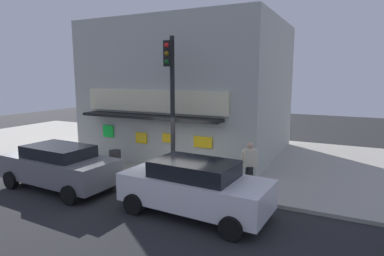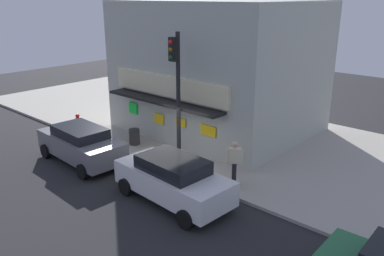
{
  "view_description": "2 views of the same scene",
  "coord_description": "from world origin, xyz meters",
  "px_view_note": "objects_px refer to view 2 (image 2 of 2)",
  "views": [
    {
      "loc": [
        6.02,
        -9.79,
        4.11
      ],
      "look_at": [
        0.37,
        1.58,
        2.06
      ],
      "focal_mm": 30.24,
      "sensor_mm": 36.0,
      "label": 1
    },
    {
      "loc": [
        10.92,
        -10.49,
        6.98
      ],
      "look_at": [
        0.5,
        1.15,
        1.74
      ],
      "focal_mm": 37.22,
      "sensor_mm": 36.0,
      "label": 2
    }
  ],
  "objects_px": {
    "traffic_light": "(176,81)",
    "fire_hydrant": "(78,122)",
    "trash_can": "(134,137)",
    "parked_car_grey": "(81,144)",
    "pedestrian": "(234,161)",
    "parked_car_white": "(173,179)"
  },
  "relations": [
    {
      "from": "traffic_light",
      "to": "fire_hydrant",
      "type": "relative_size",
      "value": 6.42
    },
    {
      "from": "traffic_light",
      "to": "trash_can",
      "type": "bearing_deg",
      "value": 179.47
    },
    {
      "from": "traffic_light",
      "to": "parked_car_grey",
      "type": "distance_m",
      "value": 5.02
    },
    {
      "from": "pedestrian",
      "to": "parked_car_grey",
      "type": "bearing_deg",
      "value": -159.7
    },
    {
      "from": "pedestrian",
      "to": "parked_car_white",
      "type": "relative_size",
      "value": 0.38
    },
    {
      "from": "fire_hydrant",
      "to": "parked_car_grey",
      "type": "relative_size",
      "value": 0.19
    },
    {
      "from": "parked_car_white",
      "to": "trash_can",
      "type": "bearing_deg",
      "value": 153.34
    },
    {
      "from": "trash_can",
      "to": "parked_car_white",
      "type": "xyz_separation_m",
      "value": [
        5.14,
        -2.58,
        0.35
      ]
    },
    {
      "from": "fire_hydrant",
      "to": "parked_car_white",
      "type": "xyz_separation_m",
      "value": [
        9.11,
        -2.04,
        0.32
      ]
    },
    {
      "from": "pedestrian",
      "to": "fire_hydrant",
      "type": "bearing_deg",
      "value": -178.87
    },
    {
      "from": "traffic_light",
      "to": "trash_can",
      "type": "xyz_separation_m",
      "value": [
        -2.89,
        0.03,
        -3.12
      ]
    },
    {
      "from": "trash_can",
      "to": "parked_car_grey",
      "type": "height_order",
      "value": "parked_car_grey"
    },
    {
      "from": "fire_hydrant",
      "to": "trash_can",
      "type": "relative_size",
      "value": 1.13
    },
    {
      "from": "traffic_light",
      "to": "parked_car_white",
      "type": "xyz_separation_m",
      "value": [
        2.25,
        -2.56,
        -2.77
      ]
    },
    {
      "from": "parked_car_grey",
      "to": "parked_car_white",
      "type": "height_order",
      "value": "parked_car_white"
    },
    {
      "from": "fire_hydrant",
      "to": "parked_car_grey",
      "type": "distance_m",
      "value": 4.28
    },
    {
      "from": "pedestrian",
      "to": "traffic_light",
      "type": "bearing_deg",
      "value": 174.45
    },
    {
      "from": "fire_hydrant",
      "to": "pedestrian",
      "type": "bearing_deg",
      "value": 1.13
    },
    {
      "from": "traffic_light",
      "to": "parked_car_white",
      "type": "relative_size",
      "value": 1.2
    },
    {
      "from": "fire_hydrant",
      "to": "pedestrian",
      "type": "relative_size",
      "value": 0.49
    },
    {
      "from": "trash_can",
      "to": "parked_car_grey",
      "type": "xyz_separation_m",
      "value": [
        -0.3,
        -2.73,
        0.34
      ]
    },
    {
      "from": "traffic_light",
      "to": "parked_car_white",
      "type": "bearing_deg",
      "value": -48.66
    }
  ]
}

